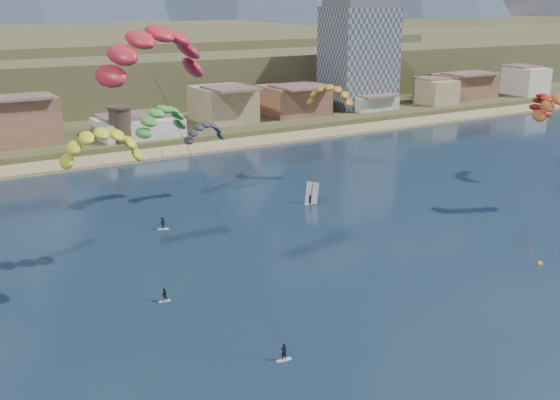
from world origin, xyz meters
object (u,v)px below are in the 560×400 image
(kitesurfer_yellow, at_px, (102,141))
(kitesurfer_green, at_px, (161,116))
(windsurfer, at_px, (311,197))
(buoy, at_px, (540,264))
(apartment_tower, at_px, (359,55))
(kitesurfer_red, at_px, (153,45))
(watchtower, at_px, (120,124))

(kitesurfer_yellow, relative_size, kitesurfer_green, 1.08)
(windsurfer, xyz_separation_m, buoy, (11.80, -39.88, -1.11))
(apartment_tower, distance_m, kitesurfer_red, 145.63)
(watchtower, height_order, windsurfer, watchtower)
(watchtower, relative_size, windsurfer, 2.21)
(watchtower, height_order, buoy, watchtower)
(kitesurfer_yellow, bearing_deg, kitesurfer_red, -86.71)
(kitesurfer_red, relative_size, kitesurfer_yellow, 1.59)
(kitesurfer_red, height_order, windsurfer, kitesurfer_red)
(windsurfer, bearing_deg, watchtower, 104.58)
(apartment_tower, xyz_separation_m, kitesurfer_red, (-103.49, -101.61, 13.12))
(kitesurfer_red, height_order, kitesurfer_yellow, kitesurfer_red)
(watchtower, bearing_deg, kitesurfer_green, -98.70)
(watchtower, xyz_separation_m, kitesurfer_red, (-23.49, -87.61, 24.57))
(kitesurfer_red, height_order, buoy, kitesurfer_red)
(watchtower, distance_m, kitesurfer_green, 46.98)
(apartment_tower, xyz_separation_m, kitesurfer_green, (-86.97, -59.49, -2.03))
(watchtower, distance_m, windsurfer, 60.83)
(kitesurfer_yellow, xyz_separation_m, windsurfer, (39.76, 11.25, -16.60))
(kitesurfer_yellow, distance_m, kitesurfer_green, 30.13)
(kitesurfer_green, bearing_deg, kitesurfer_red, -111.42)
(windsurfer, distance_m, buoy, 41.60)
(windsurfer, relative_size, buoy, 5.28)
(kitesurfer_green, bearing_deg, apartment_tower, 34.38)
(apartment_tower, bearing_deg, kitesurfer_green, -145.62)
(watchtower, height_order, kitesurfer_red, kitesurfer_red)
(kitesurfer_yellow, distance_m, windsurfer, 44.53)
(apartment_tower, bearing_deg, kitesurfer_yellow, -141.24)
(kitesurfer_green, distance_m, buoy, 64.93)
(kitesurfer_green, xyz_separation_m, windsurfer, (22.22, -13.16, -14.55))
(kitesurfer_yellow, height_order, kitesurfer_green, kitesurfer_yellow)
(kitesurfer_yellow, height_order, windsurfer, kitesurfer_yellow)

